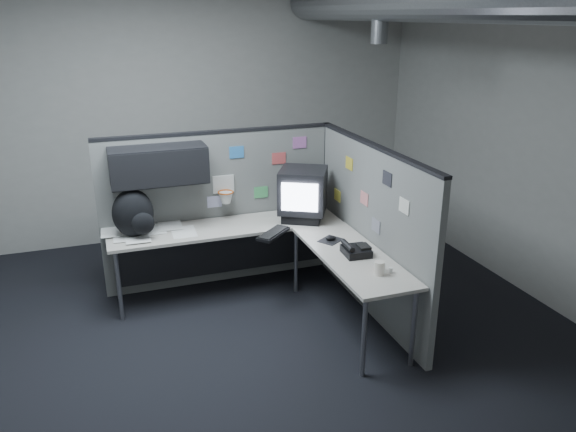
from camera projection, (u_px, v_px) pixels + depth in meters
name	position (u px, v px, depth m)	size (l,w,h in m)	color
room	(329.00, 97.00, 4.45)	(5.62, 5.62, 3.22)	black
partition_back	(205.00, 195.00, 5.67)	(2.44, 0.42, 1.63)	slate
partition_right	(370.00, 229.00, 5.24)	(0.07, 2.23, 1.63)	slate
desk	(258.00, 244.00, 5.45)	(2.31, 2.11, 0.73)	#B7B0A5
monitor	(303.00, 193.00, 5.69)	(0.62, 0.62, 0.52)	black
keyboard	(273.00, 233.00, 5.34)	(0.40, 0.39, 0.04)	black
mouse	(331.00, 239.00, 5.21)	(0.27, 0.26, 0.05)	black
phone	(356.00, 250.00, 4.90)	(0.23, 0.25, 0.11)	black
bottles	(382.00, 268.00, 4.58)	(0.12, 0.14, 0.07)	silver
cup	(379.00, 268.00, 4.51)	(0.08, 0.08, 0.11)	silver
papers	(148.00, 231.00, 5.41)	(0.88, 0.57, 0.02)	white
backpack	(134.00, 214.00, 5.23)	(0.42, 0.37, 0.47)	black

